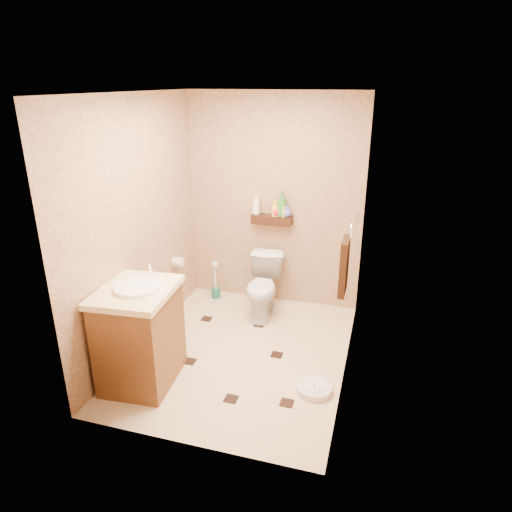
% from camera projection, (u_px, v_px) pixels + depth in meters
% --- Properties ---
extents(ground, '(2.50, 2.50, 0.00)m').
position_uv_depth(ground, '(241.00, 353.00, 4.46)').
color(ground, beige).
rests_on(ground, ground).
extents(wall_back, '(2.00, 0.04, 2.40)m').
position_uv_depth(wall_back, '(274.00, 202.00, 5.14)').
color(wall_back, tan).
rests_on(wall_back, ground).
extents(wall_front, '(2.00, 0.04, 2.40)m').
position_uv_depth(wall_front, '(178.00, 297.00, 2.91)').
color(wall_front, tan).
rests_on(wall_front, ground).
extents(wall_left, '(0.04, 2.50, 2.40)m').
position_uv_depth(wall_left, '(138.00, 227.00, 4.29)').
color(wall_left, tan).
rests_on(wall_left, ground).
extents(wall_right, '(0.04, 2.50, 2.40)m').
position_uv_depth(wall_right, '(354.00, 247.00, 3.76)').
color(wall_right, tan).
rests_on(wall_right, ground).
extents(ceiling, '(2.00, 2.50, 0.02)m').
position_uv_depth(ceiling, '(237.00, 92.00, 3.59)').
color(ceiling, white).
rests_on(ceiling, wall_back).
extents(wall_shelf, '(0.46, 0.14, 0.10)m').
position_uv_depth(wall_shelf, '(272.00, 220.00, 5.14)').
color(wall_shelf, '#391B0F').
rests_on(wall_shelf, wall_back).
extents(floor_accents, '(1.28, 1.36, 0.01)m').
position_uv_depth(floor_accents, '(241.00, 356.00, 4.39)').
color(floor_accents, black).
rests_on(floor_accents, ground).
extents(toilet, '(0.43, 0.69, 0.67)m').
position_uv_depth(toilet, '(263.00, 287.00, 5.08)').
color(toilet, white).
rests_on(toilet, ground).
extents(vanity, '(0.65, 0.77, 1.02)m').
position_uv_depth(vanity, '(140.00, 334.00, 3.91)').
color(vanity, brown).
rests_on(vanity, ground).
extents(bathroom_scale, '(0.32, 0.32, 0.06)m').
position_uv_depth(bathroom_scale, '(314.00, 389.00, 3.89)').
color(bathroom_scale, silver).
rests_on(bathroom_scale, ground).
extents(toilet_brush, '(0.11, 0.11, 0.48)m').
position_uv_depth(toilet_brush, '(216.00, 285.00, 5.53)').
color(toilet_brush, '#186057').
rests_on(toilet_brush, ground).
extents(towel_ring, '(0.12, 0.30, 0.76)m').
position_uv_depth(towel_ring, '(345.00, 264.00, 4.10)').
color(towel_ring, silver).
rests_on(towel_ring, wall_right).
extents(toilet_paper, '(0.12, 0.11, 0.12)m').
position_uv_depth(toilet_paper, '(178.00, 262.00, 5.07)').
color(toilet_paper, silver).
rests_on(toilet_paper, wall_left).
extents(bottle_a, '(0.11, 0.11, 0.23)m').
position_uv_depth(bottle_a, '(256.00, 204.00, 5.13)').
color(bottle_a, white).
rests_on(bottle_a, wall_shelf).
extents(bottle_b, '(0.10, 0.10, 0.18)m').
position_uv_depth(bottle_b, '(276.00, 208.00, 5.08)').
color(bottle_b, yellow).
rests_on(bottle_b, wall_shelf).
extents(bottle_c, '(0.16, 0.16, 0.14)m').
position_uv_depth(bottle_c, '(277.00, 210.00, 5.08)').
color(bottle_c, red).
rests_on(bottle_c, wall_shelf).
extents(bottle_d, '(0.15, 0.15, 0.28)m').
position_uv_depth(bottle_d, '(282.00, 204.00, 5.04)').
color(bottle_d, '#2F872D').
rests_on(bottle_d, wall_shelf).
extents(bottle_e, '(0.10, 0.10, 0.18)m').
position_uv_depth(bottle_e, '(283.00, 209.00, 5.05)').
color(bottle_e, '#FACD53').
rests_on(bottle_e, wall_shelf).
extents(bottle_f, '(0.14, 0.14, 0.13)m').
position_uv_depth(bottle_f, '(287.00, 211.00, 5.05)').
color(bottle_f, '#535ED1').
rests_on(bottle_f, wall_shelf).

